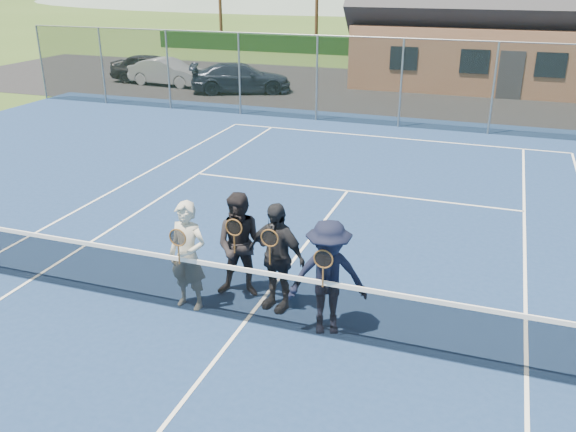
% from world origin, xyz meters
% --- Properties ---
extents(ground, '(220.00, 220.00, 0.00)m').
position_xyz_m(ground, '(0.00, 20.00, 0.00)').
color(ground, '#334D1B').
rests_on(ground, ground).
extents(court_surface, '(30.00, 30.00, 0.02)m').
position_xyz_m(court_surface, '(0.00, 0.00, 0.01)').
color(court_surface, navy).
rests_on(court_surface, ground).
extents(tarmac_carpark, '(40.00, 12.00, 0.01)m').
position_xyz_m(tarmac_carpark, '(-4.00, 20.00, 0.01)').
color(tarmac_carpark, black).
rests_on(tarmac_carpark, ground).
extents(hedge_row, '(40.00, 1.20, 1.10)m').
position_xyz_m(hedge_row, '(0.00, 32.00, 0.55)').
color(hedge_row, black).
rests_on(hedge_row, ground).
extents(car_a, '(4.07, 1.79, 1.36)m').
position_xyz_m(car_a, '(-12.89, 18.59, 0.68)').
color(car_a, black).
rests_on(car_a, ground).
extents(car_b, '(3.85, 1.62, 1.24)m').
position_xyz_m(car_b, '(-11.77, 18.15, 0.62)').
color(car_b, gray).
rests_on(car_b, ground).
extents(car_c, '(4.77, 3.37, 1.28)m').
position_xyz_m(car_c, '(-7.77, 17.61, 0.64)').
color(car_c, '#182030').
rests_on(car_c, ground).
extents(court_markings, '(11.03, 23.83, 0.01)m').
position_xyz_m(court_markings, '(0.00, 0.00, 0.02)').
color(court_markings, white).
rests_on(court_markings, court_surface).
extents(tennis_net, '(11.68, 0.08, 1.10)m').
position_xyz_m(tennis_net, '(0.00, 0.00, 0.54)').
color(tennis_net, slate).
rests_on(tennis_net, ground).
extents(perimeter_fence, '(30.07, 0.07, 3.02)m').
position_xyz_m(perimeter_fence, '(0.00, 13.50, 1.52)').
color(perimeter_fence, slate).
rests_on(perimeter_fence, ground).
extents(player_a, '(0.69, 0.53, 1.80)m').
position_xyz_m(player_a, '(-1.03, 0.16, 0.92)').
color(player_a, beige).
rests_on(player_a, court_surface).
extents(player_b, '(1.00, 0.85, 1.80)m').
position_xyz_m(player_b, '(-0.39, 0.80, 0.92)').
color(player_b, black).
rests_on(player_b, court_surface).
extents(player_c, '(1.13, 0.71, 1.80)m').
position_xyz_m(player_c, '(0.29, 0.61, 0.92)').
color(player_c, black).
rests_on(player_c, court_surface).
extents(player_d, '(1.32, 1.02, 1.80)m').
position_xyz_m(player_d, '(1.26, 0.19, 0.92)').
color(player_d, black).
rests_on(player_d, court_surface).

